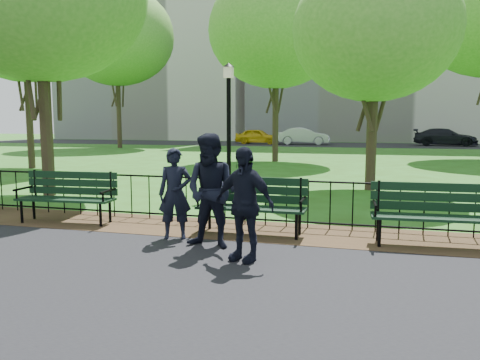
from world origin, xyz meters
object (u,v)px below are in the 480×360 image
(tree_near_e, at_px, (375,31))
(person_left, at_px, (175,194))
(tree_mid_w, at_px, (24,13))
(taxi, at_px, (258,136))
(lamppost, at_px, (229,123))
(sedan_silver, at_px, (304,136))
(park_bench_main, at_px, (237,197))
(tree_far_c, at_px, (276,30))
(tree_far_w, at_px, (116,36))
(park_bench_left_a, at_px, (68,191))
(park_bench_right_a, at_px, (434,208))
(sedan_dark, at_px, (445,137))
(person_mid, at_px, (212,191))
(person_right, at_px, (244,204))

(tree_near_e, bearing_deg, person_left, -114.73)
(tree_mid_w, distance_m, taxi, 25.03)
(lamppost, height_order, sedan_silver, lamppost)
(park_bench_main, distance_m, tree_far_c, 16.41)
(tree_far_c, distance_m, person_left, 16.84)
(tree_far_w, bearing_deg, park_bench_left_a, -62.31)
(tree_far_c, relative_size, taxi, 2.30)
(park_bench_right_a, xyz_separation_m, tree_near_e, (-0.95, 6.21, 3.87))
(tree_near_e, bearing_deg, taxi, 109.81)
(lamppost, distance_m, tree_near_e, 4.89)
(park_bench_main, distance_m, sedan_silver, 33.06)
(tree_far_c, distance_m, sedan_silver, 18.60)
(tree_far_w, height_order, sedan_silver, tree_far_w)
(taxi, bearing_deg, park_bench_right_a, -161.44)
(tree_mid_w, height_order, tree_far_c, tree_mid_w)
(lamppost, relative_size, tree_near_e, 0.55)
(taxi, bearing_deg, tree_near_e, -159.44)
(park_bench_left_a, height_order, sedan_dark, sedan_dark)
(tree_far_w, xyz_separation_m, sedan_silver, (12.89, 8.66, -7.53))
(tree_far_c, height_order, person_mid, tree_far_c)
(tree_near_e, relative_size, taxi, 1.62)
(park_bench_left_a, bearing_deg, person_left, -19.02)
(park_bench_right_a, xyz_separation_m, tree_far_w, (-19.34, 24.20, 7.66))
(park_bench_main, relative_size, park_bench_left_a, 0.98)
(park_bench_main, relative_size, lamppost, 0.54)
(tree_far_c, bearing_deg, tree_near_e, -62.96)
(park_bench_right_a, bearing_deg, tree_far_c, 106.98)
(tree_mid_w, relative_size, sedan_dark, 1.87)
(lamppost, bearing_deg, tree_near_e, 26.05)
(person_right, bearing_deg, taxi, 120.64)
(park_bench_main, xyz_separation_m, sedan_silver, (-3.25, 32.90, 0.08))
(person_right, height_order, taxi, person_right)
(sedan_dark, bearing_deg, lamppost, 168.29)
(lamppost, height_order, person_left, lamppost)
(person_mid, bearing_deg, taxi, 107.24)
(person_right, bearing_deg, tree_mid_w, 156.77)
(tree_near_e, xyz_separation_m, person_right, (-1.73, -7.78, -3.67))
(park_bench_right_a, height_order, taxi, taxi)
(park_bench_left_a, xyz_separation_m, person_mid, (3.31, -1.04, 0.28))
(park_bench_left_a, bearing_deg, person_mid, -21.77)
(tree_mid_w, xyz_separation_m, person_left, (10.77, -9.68, -5.66))
(park_bench_main, height_order, tree_mid_w, tree_mid_w)
(park_bench_main, distance_m, tree_far_w, 30.10)
(tree_far_c, bearing_deg, person_right, -80.38)
(sedan_silver, distance_m, sedan_dark, 11.52)
(park_bench_left_a, relative_size, person_mid, 1.09)
(taxi, bearing_deg, sedan_dark, -86.23)
(park_bench_left_a, relative_size, lamppost, 0.55)
(tree_mid_w, relative_size, tree_far_c, 1.01)
(tree_far_c, xyz_separation_m, sedan_silver, (-0.93, 17.70, -5.64))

